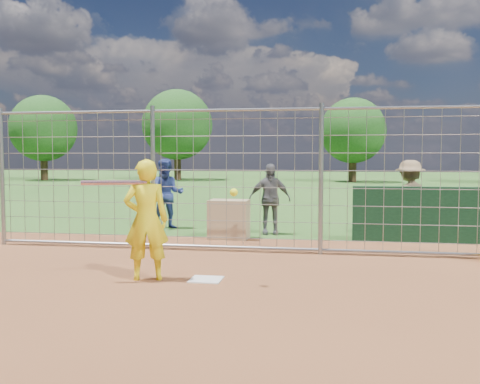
% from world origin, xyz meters
% --- Properties ---
extents(ground, '(100.00, 100.00, 0.00)m').
position_xyz_m(ground, '(0.00, 0.00, 0.00)').
color(ground, '#2D591E').
rests_on(ground, ground).
extents(infield_dirt, '(18.00, 18.00, 0.00)m').
position_xyz_m(infield_dirt, '(0.00, -3.00, 0.01)').
color(infield_dirt, brown).
rests_on(infield_dirt, ground).
extents(home_plate, '(0.43, 0.43, 0.02)m').
position_xyz_m(home_plate, '(0.00, -0.20, 0.01)').
color(home_plate, silver).
rests_on(home_plate, ground).
extents(dugout_wall, '(2.60, 0.20, 1.10)m').
position_xyz_m(dugout_wall, '(3.40, 3.60, 0.55)').
color(dugout_wall, '#11381E').
rests_on(dugout_wall, ground).
extents(batter, '(0.69, 0.55, 1.66)m').
position_xyz_m(batter, '(-0.81, -0.31, 0.83)').
color(batter, yellow).
rests_on(batter, ground).
extents(bystander_a, '(0.92, 0.79, 1.63)m').
position_xyz_m(bystander_a, '(-2.11, 4.72, 0.81)').
color(bystander_a, navy).
rests_on(bystander_a, ground).
extents(bystander_b, '(0.95, 0.51, 1.54)m').
position_xyz_m(bystander_b, '(0.36, 4.24, 0.77)').
color(bystander_b, '#55575A').
rests_on(bystander_b, ground).
extents(bystander_c, '(1.20, 1.03, 1.61)m').
position_xyz_m(bystander_c, '(3.30, 4.35, 0.81)').
color(bystander_c, olive).
rests_on(bystander_c, ground).
extents(equipment_bin, '(0.81, 0.57, 0.80)m').
position_xyz_m(equipment_bin, '(-0.39, 3.46, 0.40)').
color(equipment_bin, tan).
rests_on(equipment_bin, ground).
extents(equipment_in_play, '(2.09, 0.31, 0.20)m').
position_xyz_m(equipment_in_play, '(-0.78, -0.51, 1.32)').
color(equipment_in_play, silver).
rests_on(equipment_in_play, ground).
extents(backstop_fence, '(9.08, 0.08, 2.60)m').
position_xyz_m(backstop_fence, '(0.00, 2.00, 1.26)').
color(backstop_fence, gray).
rests_on(backstop_fence, ground).
extents(tree_line, '(44.66, 6.72, 6.48)m').
position_xyz_m(tree_line, '(3.13, 28.13, 3.71)').
color(tree_line, '#3F2B19').
rests_on(tree_line, ground).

